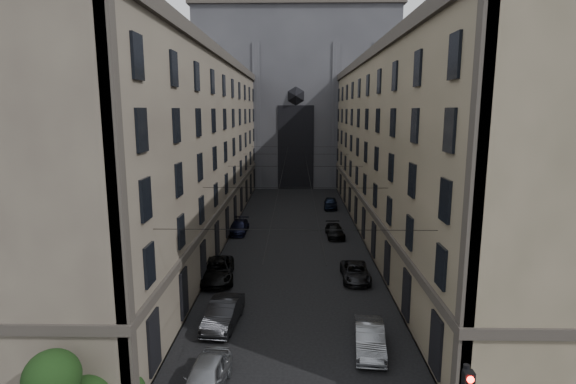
# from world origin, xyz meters

# --- Properties ---
(sidewalk_left) EXTENTS (7.00, 80.00, 0.15)m
(sidewalk_left) POSITION_xyz_m (-10.50, 36.00, 0.07)
(sidewalk_left) COLOR #383533
(sidewalk_left) RESTS_ON ground
(sidewalk_right) EXTENTS (7.00, 80.00, 0.15)m
(sidewalk_right) POSITION_xyz_m (10.50, 36.00, 0.07)
(sidewalk_right) COLOR #383533
(sidewalk_right) RESTS_ON ground
(building_left) EXTENTS (13.60, 60.60, 18.85)m
(building_left) POSITION_xyz_m (-13.44, 36.00, 9.34)
(building_left) COLOR #52483F
(building_left) RESTS_ON ground
(building_right) EXTENTS (13.60, 60.60, 18.85)m
(building_right) POSITION_xyz_m (13.44, 36.00, 9.34)
(building_right) COLOR brown
(building_right) RESTS_ON ground
(gothic_tower) EXTENTS (35.00, 23.00, 58.00)m
(gothic_tower) POSITION_xyz_m (0.00, 74.96, 17.80)
(gothic_tower) COLOR #2D2D33
(gothic_tower) RESTS_ON ground
(tram_wires) EXTENTS (14.00, 60.00, 0.43)m
(tram_wires) POSITION_xyz_m (0.00, 35.63, 7.25)
(tram_wires) COLOR black
(tram_wires) RESTS_ON ground
(car_left_near) EXTENTS (2.22, 4.69, 1.55)m
(car_left_near) POSITION_xyz_m (-4.20, 8.00, 0.78)
(car_left_near) COLOR gray
(car_left_near) RESTS_ON ground
(car_left_midnear) EXTENTS (2.21, 5.07, 1.62)m
(car_left_midnear) POSITION_xyz_m (-4.45, 14.72, 0.81)
(car_left_midnear) COLOR black
(car_left_midnear) RESTS_ON ground
(car_left_midfar) EXTENTS (3.30, 6.00, 1.59)m
(car_left_midfar) POSITION_xyz_m (-6.20, 22.39, 0.80)
(car_left_midfar) COLOR black
(car_left_midfar) RESTS_ON ground
(car_left_far) EXTENTS (2.09, 4.76, 1.36)m
(car_left_far) POSITION_xyz_m (-6.20, 36.07, 0.68)
(car_left_far) COLOR black
(car_left_far) RESTS_ON ground
(car_right_near) EXTENTS (2.04, 4.72, 1.51)m
(car_right_near) POSITION_xyz_m (4.20, 11.87, 0.75)
(car_right_near) COLOR slate
(car_right_near) RESTS_ON ground
(car_right_midnear) EXTENTS (2.17, 4.62, 1.28)m
(car_right_midnear) POSITION_xyz_m (4.79, 22.56, 0.64)
(car_right_midnear) COLOR black
(car_right_midnear) RESTS_ON ground
(car_right_midfar) EXTENTS (1.98, 4.49, 1.28)m
(car_right_midfar) POSITION_xyz_m (4.20, 34.78, 0.64)
(car_right_midfar) COLOR black
(car_right_midfar) RESTS_ON ground
(car_right_far) EXTENTS (2.07, 4.52, 1.50)m
(car_right_far) POSITION_xyz_m (4.80, 48.67, 0.75)
(car_right_far) COLOR black
(car_right_far) RESTS_ON ground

